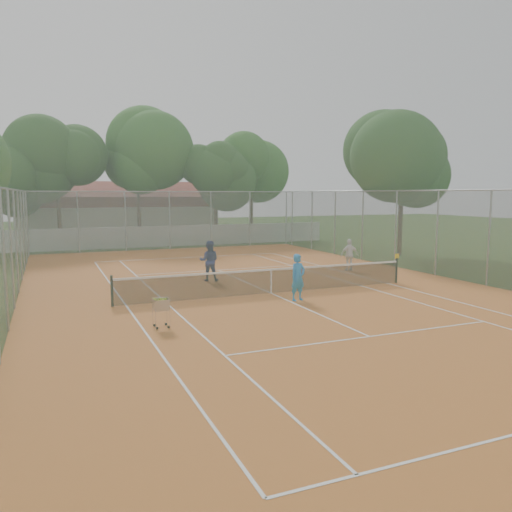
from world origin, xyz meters
name	(u,v)px	position (x,y,z in m)	size (l,w,h in m)	color
ground	(271,294)	(0.00, 0.00, 0.00)	(120.00, 120.00, 0.00)	#1C360E
court_pad	(271,294)	(0.00, 0.00, 0.01)	(18.00, 34.00, 0.02)	#BF6525
court_lines	(271,293)	(0.00, 0.00, 0.02)	(10.98, 23.78, 0.01)	white
tennis_net	(271,281)	(0.00, 0.00, 0.51)	(11.88, 0.10, 0.98)	black
perimeter_fence	(271,242)	(0.00, 0.00, 2.00)	(18.00, 34.00, 4.00)	slate
boundary_wall	(164,236)	(0.00, 19.00, 0.75)	(26.00, 0.30, 1.50)	silver
clubhouse	(117,212)	(-2.00, 29.00, 2.20)	(16.40, 9.00, 4.40)	beige
tropical_trees	(154,179)	(0.00, 22.00, 5.00)	(29.00, 19.00, 10.00)	#11340D
player_near	(298,277)	(0.35, -1.56, 0.86)	(0.61, 0.40, 1.69)	blue
player_far_left	(209,261)	(-1.35, 3.60, 0.91)	(0.86, 0.67, 1.77)	navy
player_far_right	(350,255)	(5.98, 3.69, 0.82)	(0.93, 0.39, 1.59)	silver
ball_hopper	(161,312)	(-4.97, -3.33, 0.48)	(0.44, 0.44, 0.92)	#AAABB1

